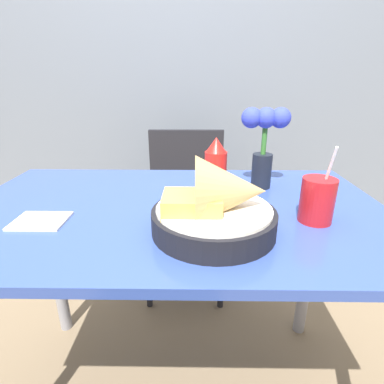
{
  "coord_description": "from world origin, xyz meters",
  "views": [
    {
      "loc": [
        0.06,
        -0.78,
        1.09
      ],
      "look_at": [
        0.05,
        -0.04,
        0.81
      ],
      "focal_mm": 28.0,
      "sensor_mm": 36.0,
      "label": 1
    }
  ],
  "objects_px": {
    "chair_far_window": "(186,195)",
    "flower_vase": "(264,138)",
    "drink_cup": "(317,201)",
    "food_basket": "(219,207)",
    "ketchup_bottle": "(216,170)"
  },
  "relations": [
    {
      "from": "food_basket",
      "to": "drink_cup",
      "type": "height_order",
      "value": "drink_cup"
    },
    {
      "from": "chair_far_window",
      "to": "drink_cup",
      "type": "bearing_deg",
      "value": -66.23
    },
    {
      "from": "food_basket",
      "to": "ketchup_bottle",
      "type": "relative_size",
      "value": 1.58
    },
    {
      "from": "drink_cup",
      "to": "chair_far_window",
      "type": "bearing_deg",
      "value": 113.77
    },
    {
      "from": "chair_far_window",
      "to": "ketchup_bottle",
      "type": "xyz_separation_m",
      "value": [
        0.11,
        -0.65,
        0.34
      ]
    },
    {
      "from": "drink_cup",
      "to": "food_basket",
      "type": "bearing_deg",
      "value": -166.47
    },
    {
      "from": "food_basket",
      "to": "drink_cup",
      "type": "bearing_deg",
      "value": 13.53
    },
    {
      "from": "drink_cup",
      "to": "flower_vase",
      "type": "distance_m",
      "value": 0.29
    },
    {
      "from": "chair_far_window",
      "to": "flower_vase",
      "type": "relative_size",
      "value": 3.24
    },
    {
      "from": "drink_cup",
      "to": "flower_vase",
      "type": "xyz_separation_m",
      "value": [
        -0.09,
        0.25,
        0.11
      ]
    },
    {
      "from": "drink_cup",
      "to": "flower_vase",
      "type": "height_order",
      "value": "flower_vase"
    },
    {
      "from": "food_basket",
      "to": "drink_cup",
      "type": "distance_m",
      "value": 0.26
    },
    {
      "from": "chair_far_window",
      "to": "flower_vase",
      "type": "bearing_deg",
      "value": -64.18
    },
    {
      "from": "chair_far_window",
      "to": "food_basket",
      "type": "distance_m",
      "value": 0.93
    },
    {
      "from": "flower_vase",
      "to": "ketchup_bottle",
      "type": "bearing_deg",
      "value": -148.46
    }
  ]
}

